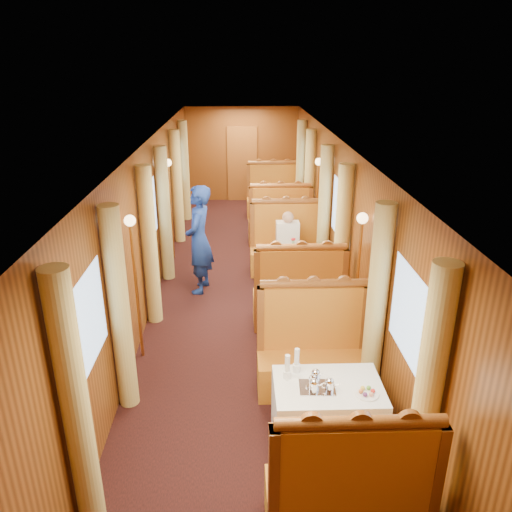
{
  "coord_description": "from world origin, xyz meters",
  "views": [
    {
      "loc": [
        -0.09,
        -7.48,
        3.7
      ],
      "look_at": [
        0.14,
        -0.87,
        1.05
      ],
      "focal_mm": 35.0,
      "sensor_mm": 36.0,
      "label": 1
    }
  ],
  "objects_px": {
    "rose_vase_mid": "(293,242)",
    "banquette_mid_fwd": "(298,299)",
    "tea_tray": "(317,388)",
    "passenger": "(288,238)",
    "table_near": "(326,417)",
    "steward": "(199,240)",
    "fruit_plate": "(367,393)",
    "banquette_near_fwd": "(348,496)",
    "teapot_back": "(315,378)",
    "banquette_far_fwd": "(280,224)",
    "teapot_left": "(314,388)",
    "teapot_right": "(329,387)",
    "banquette_mid_aft": "(286,249)",
    "banquette_far_aft": "(273,199)",
    "table_mid": "(291,274)",
    "rose_vase_far": "(275,189)",
    "table_far": "(276,212)",
    "banquette_near_aft": "(312,356)"
  },
  "relations": [
    {
      "from": "banquette_near_aft",
      "to": "banquette_far_aft",
      "type": "xyz_separation_m",
      "value": [
        0.0,
        7.0,
        0.0
      ]
    },
    {
      "from": "banquette_mid_fwd",
      "to": "teapot_left",
      "type": "height_order",
      "value": "banquette_mid_fwd"
    },
    {
      "from": "teapot_back",
      "to": "rose_vase_mid",
      "type": "relative_size",
      "value": 0.39
    },
    {
      "from": "table_far",
      "to": "banquette_mid_fwd",
      "type": "bearing_deg",
      "value": -90.0
    },
    {
      "from": "tea_tray",
      "to": "teapot_back",
      "type": "bearing_deg",
      "value": 92.67
    },
    {
      "from": "banquette_mid_fwd",
      "to": "banquette_far_fwd",
      "type": "xyz_separation_m",
      "value": [
        0.0,
        3.5,
        0.0
      ]
    },
    {
      "from": "banquette_near_aft",
      "to": "table_mid",
      "type": "xyz_separation_m",
      "value": [
        0.0,
        2.49,
        -0.05
      ]
    },
    {
      "from": "banquette_far_fwd",
      "to": "steward",
      "type": "relative_size",
      "value": 0.74
    },
    {
      "from": "banquette_mid_fwd",
      "to": "teapot_left",
      "type": "relative_size",
      "value": 9.01
    },
    {
      "from": "banquette_near_aft",
      "to": "steward",
      "type": "height_order",
      "value": "steward"
    },
    {
      "from": "banquette_mid_fwd",
      "to": "table_far",
      "type": "height_order",
      "value": "banquette_mid_fwd"
    },
    {
      "from": "table_near",
      "to": "tea_tray",
      "type": "xyz_separation_m",
      "value": [
        -0.12,
        -0.04,
        0.38
      ]
    },
    {
      "from": "teapot_right",
      "to": "fruit_plate",
      "type": "distance_m",
      "value": 0.35
    },
    {
      "from": "table_near",
      "to": "fruit_plate",
      "type": "distance_m",
      "value": 0.54
    },
    {
      "from": "teapot_right",
      "to": "rose_vase_far",
      "type": "distance_m",
      "value": 7.09
    },
    {
      "from": "rose_vase_far",
      "to": "passenger",
      "type": "bearing_deg",
      "value": -89.51
    },
    {
      "from": "banquette_mid_fwd",
      "to": "teapot_back",
      "type": "distance_m",
      "value": 2.47
    },
    {
      "from": "table_near",
      "to": "passenger",
      "type": "relative_size",
      "value": 1.38
    },
    {
      "from": "banquette_near_aft",
      "to": "banquette_mid_aft",
      "type": "xyz_separation_m",
      "value": [
        0.0,
        3.5,
        0.0
      ]
    },
    {
      "from": "table_mid",
      "to": "teapot_left",
      "type": "xyz_separation_m",
      "value": [
        -0.16,
        -3.61,
        0.44
      ]
    },
    {
      "from": "fruit_plate",
      "to": "banquette_near_aft",
      "type": "bearing_deg",
      "value": 105.99
    },
    {
      "from": "table_mid",
      "to": "teapot_right",
      "type": "xyz_separation_m",
      "value": [
        -0.01,
        -3.6,
        0.43
      ]
    },
    {
      "from": "banquette_mid_fwd",
      "to": "teapot_left",
      "type": "distance_m",
      "value": 2.63
    },
    {
      "from": "banquette_mid_aft",
      "to": "banquette_far_aft",
      "type": "relative_size",
      "value": 1.0
    },
    {
      "from": "table_far",
      "to": "fruit_plate",
      "type": "relative_size",
      "value": 4.61
    },
    {
      "from": "banquette_far_fwd",
      "to": "table_mid",
      "type": "bearing_deg",
      "value": -90.0
    },
    {
      "from": "rose_vase_mid",
      "to": "teapot_back",
      "type": "bearing_deg",
      "value": -92.31
    },
    {
      "from": "banquette_near_aft",
      "to": "rose_vase_mid",
      "type": "relative_size",
      "value": 3.72
    },
    {
      "from": "rose_vase_mid",
      "to": "banquette_far_aft",
      "type": "bearing_deg",
      "value": 90.21
    },
    {
      "from": "banquette_near_fwd",
      "to": "tea_tray",
      "type": "relative_size",
      "value": 3.94
    },
    {
      "from": "banquette_near_fwd",
      "to": "steward",
      "type": "relative_size",
      "value": 0.74
    },
    {
      "from": "table_far",
      "to": "banquette_near_fwd",
      "type": "bearing_deg",
      "value": -90.0
    },
    {
      "from": "table_mid",
      "to": "steward",
      "type": "xyz_separation_m",
      "value": [
        -1.51,
        0.24,
        0.53
      ]
    },
    {
      "from": "rose_vase_mid",
      "to": "banquette_mid_fwd",
      "type": "bearing_deg",
      "value": -90.94
    },
    {
      "from": "banquette_mid_aft",
      "to": "rose_vase_far",
      "type": "bearing_deg",
      "value": 90.55
    },
    {
      "from": "banquette_mid_fwd",
      "to": "passenger",
      "type": "height_order",
      "value": "banquette_mid_fwd"
    },
    {
      "from": "table_near",
      "to": "banquette_mid_fwd",
      "type": "xyz_separation_m",
      "value": [
        0.0,
        2.49,
        0.05
      ]
    },
    {
      "from": "banquette_far_fwd",
      "to": "teapot_right",
      "type": "relative_size",
      "value": 9.41
    },
    {
      "from": "banquette_near_aft",
      "to": "banquette_mid_aft",
      "type": "distance_m",
      "value": 3.5
    },
    {
      "from": "banquette_near_aft",
      "to": "teapot_left",
      "type": "xyz_separation_m",
      "value": [
        -0.16,
        -1.13,
        0.39
      ]
    },
    {
      "from": "banquette_near_fwd",
      "to": "steward",
      "type": "bearing_deg",
      "value": 107.63
    },
    {
      "from": "banquette_far_aft",
      "to": "steward",
      "type": "height_order",
      "value": "steward"
    },
    {
      "from": "table_mid",
      "to": "banquette_far_aft",
      "type": "bearing_deg",
      "value": 90.0
    },
    {
      "from": "table_far",
      "to": "table_near",
      "type": "bearing_deg",
      "value": -90.0
    },
    {
      "from": "steward",
      "to": "fruit_plate",
      "type": "bearing_deg",
      "value": 34.68
    },
    {
      "from": "table_near",
      "to": "passenger",
      "type": "height_order",
      "value": "passenger"
    },
    {
      "from": "tea_tray",
      "to": "passenger",
      "type": "distance_m",
      "value": 4.29
    },
    {
      "from": "teapot_back",
      "to": "rose_vase_mid",
      "type": "xyz_separation_m",
      "value": [
        0.14,
        3.46,
        0.12
      ]
    },
    {
      "from": "passenger",
      "to": "teapot_right",
      "type": "bearing_deg",
      "value": -90.16
    },
    {
      "from": "banquette_far_fwd",
      "to": "teapot_right",
      "type": "bearing_deg",
      "value": -90.12
    }
  ]
}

